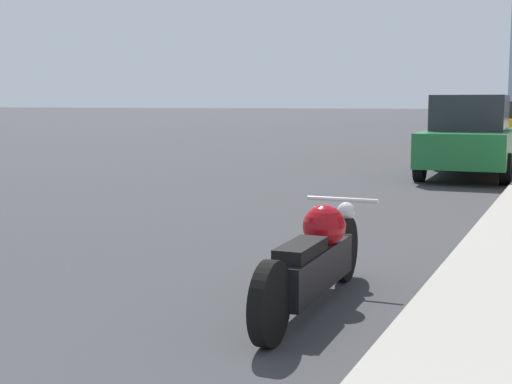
% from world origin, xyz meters
% --- Properties ---
extents(motorcycle, '(0.62, 2.40, 0.76)m').
position_xyz_m(motorcycle, '(2.77, 5.03, 0.37)').
color(motorcycle, black).
rests_on(motorcycle, ground_plane).
extents(parked_car_green, '(1.93, 4.33, 1.72)m').
position_xyz_m(parked_car_green, '(2.48, 15.57, 0.84)').
color(parked_car_green, '#1E6B33').
rests_on(parked_car_green, ground_plane).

